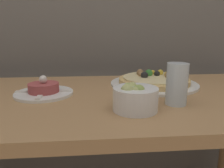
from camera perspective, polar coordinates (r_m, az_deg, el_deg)
The scene contains 5 objects.
dining_table at distance 0.83m, azimuth 0.65°, elevation -10.13°, with size 1.42×0.68×0.78m.
pizza_plate at distance 0.94m, azimuth 10.86°, elevation 0.78°, with size 0.36×0.36×0.06m.
tartare_plate at distance 0.81m, azimuth -17.36°, elevation -1.59°, with size 0.21×0.21×0.07m.
small_bowl at distance 0.62m, azimuth 6.02°, elevation -3.58°, with size 0.13×0.13×0.08m.
drinking_glass at distance 0.69m, azimuth 16.58°, elevation -0.01°, with size 0.07×0.07×0.13m.
Camera 1 is at (-0.08, -0.42, 1.00)m, focal length 35.00 mm.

